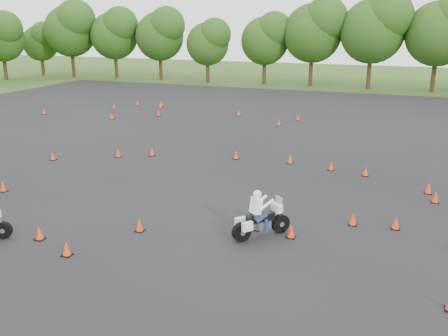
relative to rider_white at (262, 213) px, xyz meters
name	(u,v)px	position (x,y,z in m)	size (l,w,h in m)	color
ground	(184,232)	(-2.63, -0.54, -0.85)	(140.00, 140.00, 0.00)	#2D5119
asphalt_pad	(239,181)	(-2.63, 5.46, -0.85)	(62.00, 62.00, 0.00)	black
treeline	(352,46)	(-1.28, 34.67, 3.79)	(87.15, 32.08, 10.28)	#254814
traffic_cones	(249,175)	(-2.28, 5.77, -0.62)	(36.74, 33.29, 0.45)	#FF360A
rider_white	(262,213)	(0.00, 0.00, 0.00)	(2.20, 0.68, 1.70)	white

